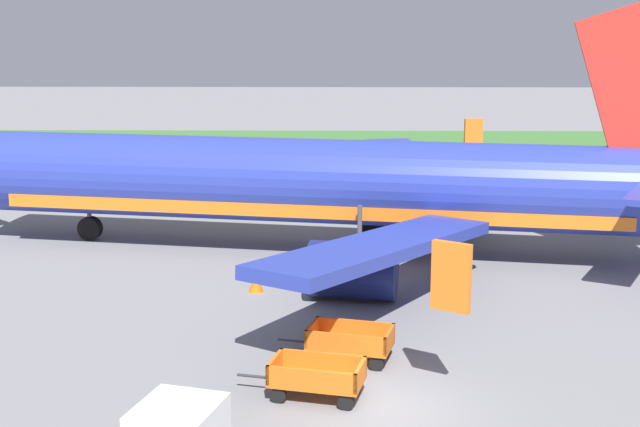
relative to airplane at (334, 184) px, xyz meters
name	(u,v)px	position (x,y,z in m)	size (l,w,h in m)	color
ground_plane	(384,408)	(1.36, -16.33, -3.05)	(220.00, 220.00, 0.00)	slate
grass_strip	(352,154)	(1.36, 28.40, -3.02)	(220.00, 28.00, 0.06)	#3D7033
airplane	(334,184)	(0.00, 0.00, 0.00)	(37.56, 30.31, 11.34)	#28389E
baggage_cart_nearest	(316,377)	(-0.47, -15.72, -2.45)	(3.62, 1.94, 1.07)	orange
baggage_cart_second_in_row	(350,342)	(0.48, -12.97, -2.45)	(3.62, 1.98, 1.07)	orange
traffic_cone_near_plane	(256,282)	(-2.95, -6.03, -2.68)	(0.56, 0.56, 0.74)	orange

